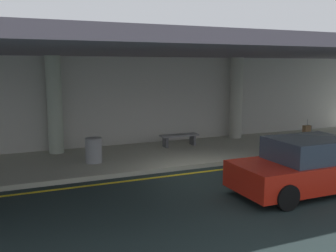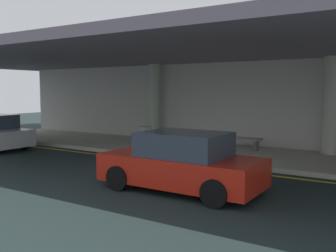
{
  "view_description": "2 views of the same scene",
  "coord_description": "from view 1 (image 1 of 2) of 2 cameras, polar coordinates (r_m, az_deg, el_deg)",
  "views": [
    {
      "loc": [
        -5.76,
        -10.12,
        3.4
      ],
      "look_at": [
        -0.36,
        2.42,
        1.28
      ],
      "focal_mm": 41.04,
      "sensor_mm": 36.0,
      "label": 1
    },
    {
      "loc": [
        6.46,
        -10.47,
        2.54
      ],
      "look_at": [
        -1.63,
        2.23,
        1.12
      ],
      "focal_mm": 40.42,
      "sensor_mm": 36.0,
      "label": 2
    }
  ],
  "objects": [
    {
      "name": "support_column_far_left",
      "position": [
        14.98,
        -16.48,
        3.01
      ],
      "size": [
        0.57,
        0.57,
        3.65
      ],
      "primitive_type": "cylinder",
      "color": "#A9B5A2",
      "rests_on": "sidewalk"
    },
    {
      "name": "trash_bin_steel",
      "position": [
        13.34,
        -10.99,
        -3.56
      ],
      "size": [
        0.56,
        0.56,
        0.85
      ],
      "primitive_type": "cylinder",
      "color": "gray",
      "rests_on": "sidewalk"
    },
    {
      "name": "ceiling_overhang",
      "position": [
        13.97,
        1.08,
        11.09
      ],
      "size": [
        28.0,
        13.2,
        0.3
      ],
      "primitive_type": "cube",
      "color": "slate",
      "rests_on": "support_column_far_left"
    },
    {
      "name": "lane_stripe_yellow",
      "position": [
        12.61,
        4.86,
        -6.83
      ],
      "size": [
        26.0,
        0.14,
        0.01
      ],
      "primitive_type": "cube",
      "color": "yellow",
      "rests_on": "ground"
    },
    {
      "name": "suitcase_upright_secondary",
      "position": [
        18.45,
        19.93,
        -0.87
      ],
      "size": [
        0.36,
        0.22,
        0.9
      ],
      "rotation": [
        0.0,
        0.0,
        0.25
      ],
      "color": "olive",
      "rests_on": "sidewalk"
    },
    {
      "name": "car_red",
      "position": [
        11.1,
        19.89,
        -5.71
      ],
      "size": [
        4.1,
        1.92,
        1.5
      ],
      "rotation": [
        0.0,
        0.0,
        -0.02
      ],
      "color": "#B21E10",
      "rests_on": "ground"
    },
    {
      "name": "bench_metal",
      "position": [
        15.82,
        1.68,
        -1.73
      ],
      "size": [
        1.6,
        0.5,
        0.48
      ],
      "color": "slate",
      "rests_on": "sidewalk"
    },
    {
      "name": "sidewalk",
      "position": [
        14.79,
        0.23,
        -4.16
      ],
      "size": [
        26.0,
        4.2,
        0.15
      ],
      "primitive_type": "cube",
      "color": "#B0B29D",
      "rests_on": "ground"
    },
    {
      "name": "suitcase_upright_primary",
      "position": [
        16.55,
        20.46,
        -1.96
      ],
      "size": [
        0.36,
        0.22,
        0.9
      ],
      "rotation": [
        0.0,
        0.0,
        -0.1
      ],
      "color": "black",
      "rests_on": "sidewalk"
    },
    {
      "name": "terminal_back_wall",
      "position": [
        16.57,
        -2.88,
        3.63
      ],
      "size": [
        26.0,
        0.3,
        3.8
      ],
      "primitive_type": "cube",
      "color": "beige",
      "rests_on": "ground"
    },
    {
      "name": "ground_plane",
      "position": [
        12.12,
        6.14,
        -7.5
      ],
      "size": [
        60.0,
        60.0,
        0.0
      ],
      "primitive_type": "plane",
      "color": "#1E2A2A"
    },
    {
      "name": "support_column_left_mid",
      "position": [
        17.79,
        10.08,
        4.1
      ],
      "size": [
        0.57,
        0.57,
        3.65
      ],
      "primitive_type": "cylinder",
      "color": "#B1B1A3",
      "rests_on": "sidewalk"
    }
  ]
}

